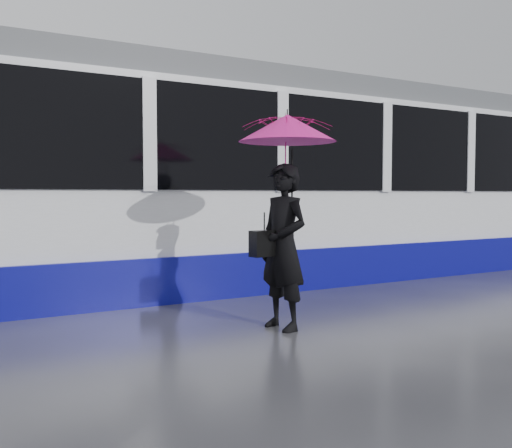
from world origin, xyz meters
TOP-DOWN VIEW (x-y plane):
  - ground at (0.00, 0.00)m, footprint 90.00×90.00m
  - rails at (0.00, 2.50)m, footprint 34.00×1.51m
  - tram at (-0.43, 2.50)m, footprint 26.00×2.56m
  - woman at (-0.12, -0.62)m, footprint 0.52×0.71m
  - umbrella at (-0.07, -0.62)m, footprint 1.19×1.19m
  - handbag at (-0.34, -0.60)m, footprint 0.33×0.19m

SIDE VIEW (x-z plane):
  - ground at x=0.00m, z-range 0.00..0.00m
  - rails at x=0.00m, z-range 0.00..0.02m
  - woman at x=-0.12m, z-range 0.00..1.77m
  - handbag at x=-0.34m, z-range 0.70..1.15m
  - tram at x=-0.43m, z-range -0.04..3.31m
  - umbrella at x=-0.07m, z-range 1.34..2.54m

